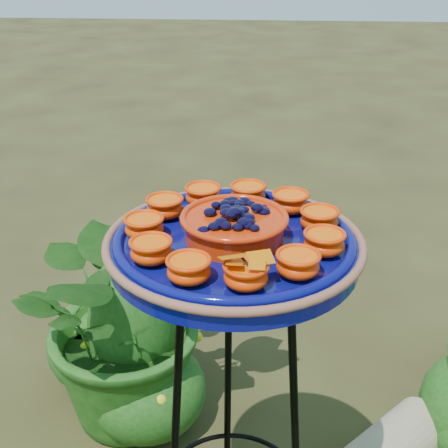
# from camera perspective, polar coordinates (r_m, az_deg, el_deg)

# --- Properties ---
(tripod_stand) EXTENTS (0.38, 0.39, 0.94)m
(tripod_stand) POSITION_cam_1_polar(r_m,az_deg,el_deg) (1.42, 0.81, -16.41)
(tripod_stand) COLOR black
(tripod_stand) RESTS_ON ground
(feeder_dish) EXTENTS (0.53, 0.53, 0.11)m
(feeder_dish) POSITION_cam_1_polar(r_m,az_deg,el_deg) (1.18, 0.93, -1.50)
(feeder_dish) COLOR #080B5F
(feeder_dish) RESTS_ON tripod_stand
(shrub_back_left) EXTENTS (0.96, 0.93, 0.81)m
(shrub_back_left) POSITION_cam_1_polar(r_m,az_deg,el_deg) (2.04, -8.55, -7.66)
(shrub_back_left) COLOR #174713
(shrub_back_left) RESTS_ON ground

